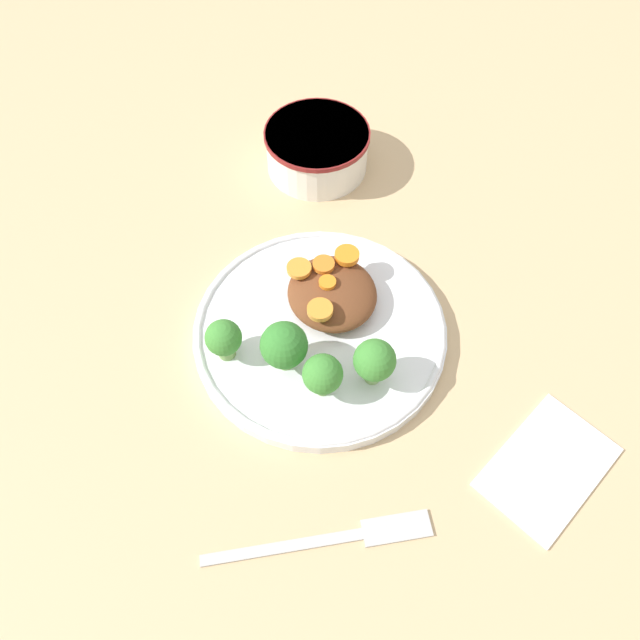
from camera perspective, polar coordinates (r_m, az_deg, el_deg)
The scene contains 15 objects.
ground_plane at distance 0.67m, azimuth 0.00°, elevation -1.40°, with size 4.00×4.00×0.00m, color tan.
plate at distance 0.66m, azimuth 0.00°, elevation -0.95°, with size 0.27×0.27×0.02m.
dip_bowl at distance 0.82m, azimuth -0.27°, elevation 15.50°, with size 0.13×0.13×0.06m.
stew_mound at distance 0.67m, azimuth 1.12°, elevation 2.46°, with size 0.10×0.10×0.03m, color brown.
broccoli_floret_0 at distance 0.61m, azimuth -3.31°, elevation -2.37°, with size 0.05×0.05×0.06m.
broccoli_floret_1 at distance 0.59m, azimuth 0.24°, elevation -5.03°, with size 0.04×0.04×0.05m.
broccoli_floret_2 at distance 0.63m, azimuth -8.80°, elevation -1.72°, with size 0.04×0.04×0.05m.
broccoli_floret_3 at distance 0.60m, azimuth 5.01°, elevation -3.77°, with size 0.04×0.04×0.06m.
carrot_slice_0 at distance 0.63m, azimuth 0.22°, elevation 0.74°, with size 0.03×0.03×0.01m, color orange.
carrot_slice_1 at distance 0.66m, azimuth -2.19°, elevation 4.66°, with size 0.03×0.03×0.01m, color orange.
carrot_slice_2 at distance 0.65m, azimuth 0.68°, elevation 3.46°, with size 0.02×0.02×0.00m, color orange.
carrot_slice_3 at distance 0.67m, azimuth 2.48°, elevation 5.93°, with size 0.03×0.03×0.01m, color orange.
carrot_slice_4 at distance 0.67m, azimuth 0.33°, elevation 5.10°, with size 0.02×0.02×0.01m, color orange.
fork at distance 0.59m, azimuth 1.91°, elevation -19.22°, with size 0.21×0.06×0.01m.
napkin at distance 0.64m, azimuth 20.14°, elevation -12.43°, with size 0.15×0.13×0.01m.
Camera 1 is at (-0.14, -0.33, 0.57)m, focal length 35.00 mm.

